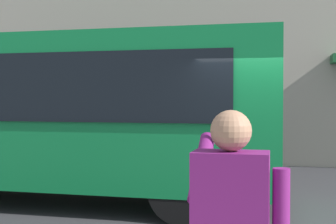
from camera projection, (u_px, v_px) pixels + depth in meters
name	position (u px, v px, depth m)	size (l,w,h in m)	color
ground_plane	(281.00, 223.00, 7.28)	(60.00, 60.00, 0.00)	#2B2B2D
red_bus	(37.00, 111.00, 8.94)	(9.05, 2.54, 3.08)	#0F7238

